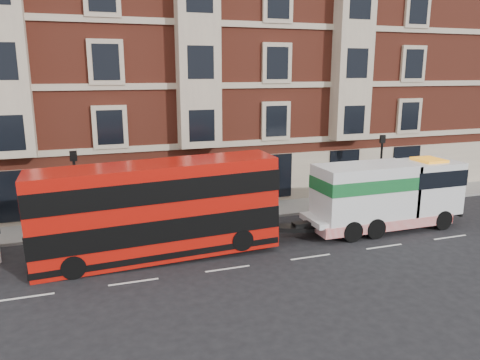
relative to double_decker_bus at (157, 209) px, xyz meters
name	(u,v)px	position (x,y,z in m)	size (l,w,h in m)	color
ground	(228,269)	(2.60, -2.26, -2.33)	(120.00, 120.00, 0.00)	black
sidewalk	(189,217)	(2.60, 5.24, -2.25)	(90.00, 3.00, 0.15)	slate
victorian_terrace	(167,45)	(3.10, 12.74, 7.74)	(45.00, 12.00, 20.40)	maroon
lamp_post_west	(76,187)	(-3.40, 3.94, 0.35)	(0.35, 0.15, 4.35)	black
lamp_post_east	(381,164)	(14.60, 3.94, 0.35)	(0.35, 0.15, 4.35)	black
double_decker_bus	(157,209)	(0.00, 0.00, 0.00)	(10.86, 2.49, 4.39)	#BB120A
tow_truck	(384,195)	(12.06, 0.00, -0.41)	(8.69, 2.57, 3.62)	silver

